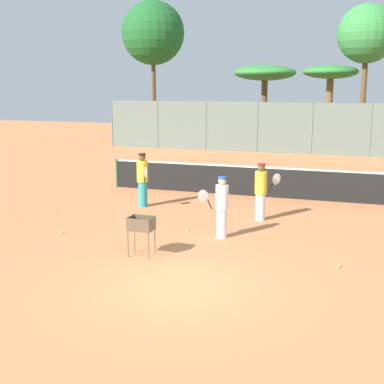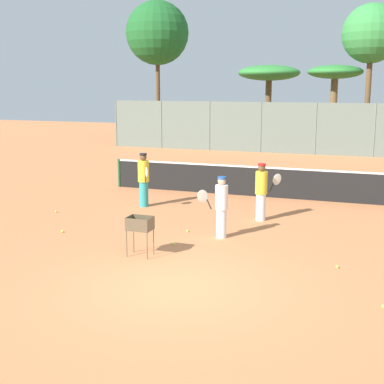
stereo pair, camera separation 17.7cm
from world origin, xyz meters
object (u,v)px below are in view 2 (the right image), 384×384
player_white_outfit (144,179)px  ball_cart (140,227)px  tennis_net (271,182)px  player_yellow_shirt (261,191)px  player_red_cap (221,206)px

player_white_outfit → ball_cart: 5.08m
tennis_net → ball_cart: size_ratio=12.90×
player_white_outfit → player_yellow_shirt: (3.94, -0.48, -0.03)m
tennis_net → player_yellow_shirt: bearing=-83.2°
tennis_net → player_white_outfit: (-3.55, -2.77, 0.34)m
player_red_cap → ball_cart: (-1.31, -2.05, -0.14)m
player_white_outfit → ball_cart: bearing=-11.3°
player_white_outfit → tennis_net: bearing=92.8°
tennis_net → player_yellow_shirt: (0.39, -3.25, 0.30)m
tennis_net → player_white_outfit: bearing=-142.1°
tennis_net → ball_cart: bearing=-101.4°
player_yellow_shirt → ball_cart: bearing=-158.3°
player_red_cap → player_white_outfit: bearing=-78.7°
player_red_cap → player_yellow_shirt: bearing=-146.2°
player_white_outfit → ball_cart: player_white_outfit is taller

